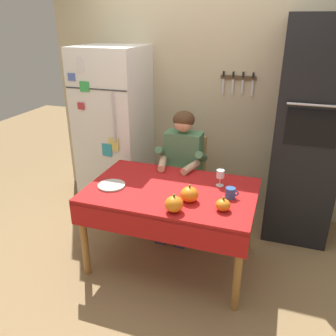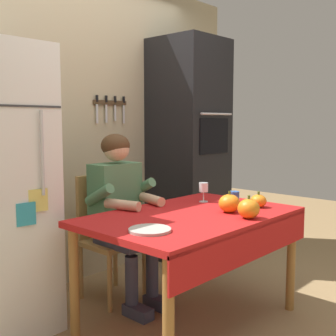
# 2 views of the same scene
# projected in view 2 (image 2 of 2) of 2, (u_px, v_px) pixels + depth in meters

# --- Properties ---
(ground_plane) EXTENTS (10.00, 10.00, 0.00)m
(ground_plane) POSITION_uv_depth(u_px,v_px,m) (202.00, 327.00, 2.76)
(ground_plane) COLOR #93754C
(ground_plane) RESTS_ON ground
(back_wall_assembly) EXTENTS (3.70, 0.13, 2.60)m
(back_wall_assembly) POSITION_uv_depth(u_px,v_px,m) (80.00, 125.00, 3.57)
(back_wall_assembly) COLOR #BCAD89
(back_wall_assembly) RESTS_ON ground
(wall_oven) EXTENTS (0.60, 0.64, 2.10)m
(wall_oven) POSITION_uv_depth(u_px,v_px,m) (189.00, 151.00, 4.09)
(wall_oven) COLOR black
(wall_oven) RESTS_ON ground
(dining_table) EXTENTS (1.40, 0.90, 0.74)m
(dining_table) POSITION_uv_depth(u_px,v_px,m) (194.00, 227.00, 2.74)
(dining_table) COLOR #9E6B33
(dining_table) RESTS_ON ground
(chair_behind_person) EXTENTS (0.40, 0.40, 0.93)m
(chair_behind_person) POSITION_uv_depth(u_px,v_px,m) (105.00, 230.00, 3.23)
(chair_behind_person) COLOR tan
(chair_behind_person) RESTS_ON ground
(seated_person) EXTENTS (0.47, 0.55, 1.25)m
(seated_person) POSITION_uv_depth(u_px,v_px,m) (122.00, 204.00, 3.08)
(seated_person) COLOR #38384C
(seated_person) RESTS_ON ground
(coffee_mug) EXTENTS (0.11, 0.08, 0.09)m
(coffee_mug) POSITION_uv_depth(u_px,v_px,m) (234.00, 197.00, 3.10)
(coffee_mug) COLOR #2D569E
(coffee_mug) RESTS_ON dining_table
(wine_glass) EXTENTS (0.07, 0.07, 0.14)m
(wine_glass) POSITION_uv_depth(u_px,v_px,m) (204.00, 188.00, 3.14)
(wine_glass) COLOR white
(wine_glass) RESTS_ON dining_table
(pumpkin_large) EXTENTS (0.11, 0.11, 0.11)m
(pumpkin_large) POSITION_uv_depth(u_px,v_px,m) (258.00, 201.00, 2.94)
(pumpkin_large) COLOR orange
(pumpkin_large) RESTS_ON dining_table
(pumpkin_medium) EXTENTS (0.14, 0.14, 0.14)m
(pumpkin_medium) POSITION_uv_depth(u_px,v_px,m) (229.00, 203.00, 2.78)
(pumpkin_medium) COLOR orange
(pumpkin_medium) RESTS_ON dining_table
(pumpkin_small) EXTENTS (0.14, 0.14, 0.14)m
(pumpkin_small) POSITION_uv_depth(u_px,v_px,m) (249.00, 209.00, 2.61)
(pumpkin_small) COLOR orange
(pumpkin_small) RESTS_ON dining_table
(serving_tray) EXTENTS (0.23, 0.23, 0.02)m
(serving_tray) POSITION_uv_depth(u_px,v_px,m) (150.00, 230.00, 2.31)
(serving_tray) COLOR #B7B2A8
(serving_tray) RESTS_ON dining_table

